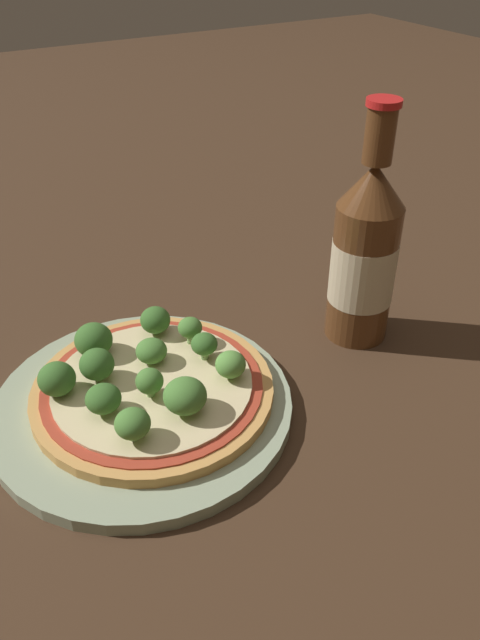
{
  "coord_description": "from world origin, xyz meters",
  "views": [
    {
      "loc": [
        -0.14,
        -0.42,
        0.37
      ],
      "look_at": [
        0.09,
        -0.03,
        0.06
      ],
      "focal_mm": 35.0,
      "sensor_mm": 36.0,
      "label": 1
    }
  ],
  "objects": [
    {
      "name": "ground_plane",
      "position": [
        0.0,
        0.0,
        0.0
      ],
      "size": [
        3.0,
        3.0,
        0.0
      ],
      "primitive_type": "plane",
      "color": "#3D2819"
    },
    {
      "name": "plate",
      "position": [
        -0.01,
        -0.03,
        0.01
      ],
      "size": [
        0.26,
        0.26,
        0.01
      ],
      "color": "#93A384",
      "rests_on": "ground_plane"
    },
    {
      "name": "pizza",
      "position": [
        -0.0,
        -0.03,
        0.02
      ],
      "size": [
        0.21,
        0.21,
        0.01
      ],
      "color": "tan",
      "rests_on": "plate"
    },
    {
      "name": "broccoli_floret_0",
      "position": [
        -0.05,
        -0.04,
        0.04
      ],
      "size": [
        0.03,
        0.03,
        0.03
      ],
      "color": "#7A9E5B",
      "rests_on": "pizza"
    },
    {
      "name": "broccoli_floret_1",
      "position": [
        -0.03,
        0.04,
        0.04
      ],
      "size": [
        0.03,
        0.03,
        0.03
      ],
      "color": "#7A9E5B",
      "rests_on": "pizza"
    },
    {
      "name": "broccoli_floret_2",
      "position": [
        -0.07,
        -0.0,
        0.04
      ],
      "size": [
        0.03,
        0.03,
        0.03
      ],
      "color": "#7A9E5B",
      "rests_on": "pizza"
    },
    {
      "name": "broccoli_floret_3",
      "position": [
        0.05,
        0.01,
        0.04
      ],
      "size": [
        0.02,
        0.02,
        0.03
      ],
      "color": "#7A9E5B",
      "rests_on": "pizza"
    },
    {
      "name": "broccoli_floret_4",
      "position": [
        0.01,
        -0.07,
        0.04
      ],
      "size": [
        0.04,
        0.04,
        0.03
      ],
      "color": "#7A9E5B",
      "rests_on": "pizza"
    },
    {
      "name": "broccoli_floret_5",
      "position": [
        -0.04,
        -0.08,
        0.04
      ],
      "size": [
        0.03,
        0.03,
        0.03
      ],
      "color": "#7A9E5B",
      "rests_on": "pizza"
    },
    {
      "name": "broccoli_floret_6",
      "position": [
        0.06,
        -0.05,
        0.04
      ],
      "size": [
        0.03,
        0.03,
        0.03
      ],
      "color": "#7A9E5B",
      "rests_on": "pizza"
    },
    {
      "name": "broccoli_floret_7",
      "position": [
        0.03,
        0.04,
        0.04
      ],
      "size": [
        0.03,
        0.03,
        0.03
      ],
      "color": "#7A9E5B",
      "rests_on": "pizza"
    },
    {
      "name": "broccoli_floret_8",
      "position": [
        0.01,
        0.0,
        0.04
      ],
      "size": [
        0.03,
        0.03,
        0.02
      ],
      "color": "#7A9E5B",
      "rests_on": "pizza"
    },
    {
      "name": "broccoli_floret_9",
      "position": [
        0.05,
        -0.02,
        0.04
      ],
      "size": [
        0.02,
        0.02,
        0.03
      ],
      "color": "#7A9E5B",
      "rests_on": "pizza"
    },
    {
      "name": "broccoli_floret_10",
      "position": [
        -0.04,
        0.0,
        0.04
      ],
      "size": [
        0.03,
        0.03,
        0.03
      ],
      "color": "#7A9E5B",
      "rests_on": "pizza"
    },
    {
      "name": "broccoli_floret_11",
      "position": [
        -0.01,
        -0.04,
        0.04
      ],
      "size": [
        0.02,
        0.02,
        0.03
      ],
      "color": "#7A9E5B",
      "rests_on": "pizza"
    },
    {
      "name": "beer_bottle",
      "position": [
        0.22,
        -0.03,
        0.09
      ],
      "size": [
        0.06,
        0.06,
        0.23
      ],
      "color": "#563319",
      "rests_on": "ground_plane"
    }
  ]
}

